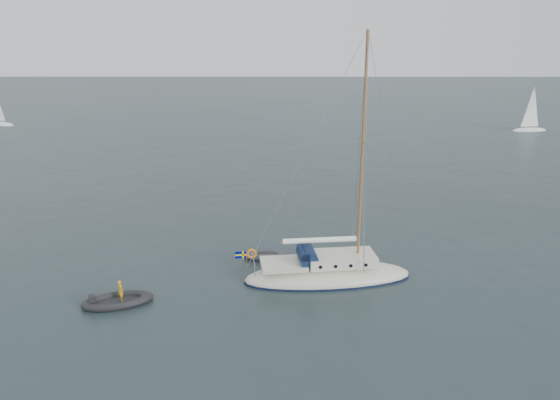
{
  "coord_description": "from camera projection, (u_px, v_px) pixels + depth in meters",
  "views": [
    {
      "loc": [
        -1.21,
        -29.9,
        13.99
      ],
      "look_at": [
        -1.35,
        0.0,
        4.73
      ],
      "focal_mm": 35.0,
      "sensor_mm": 36.0,
      "label": 1
    }
  ],
  "objects": [
    {
      "name": "ground",
      "position": [
        302.0,
        275.0,
        32.7
      ],
      "size": [
        300.0,
        300.0,
        0.0
      ],
      "primitive_type": "plane",
      "color": "black",
      "rests_on": "ground"
    },
    {
      "name": "dinghy",
      "position": [
        266.0,
        255.0,
        35.16
      ],
      "size": [
        2.81,
        1.27,
        0.4
      ],
      "rotation": [
        0.0,
        0.0,
        0.04
      ],
      "color": "#48484D",
      "rests_on": "ground"
    },
    {
      "name": "rib",
      "position": [
        117.0,
        300.0,
        29.18
      ],
      "size": [
        3.79,
        1.72,
        1.37
      ],
      "rotation": [
        0.0,
        0.0,
        0.34
      ],
      "color": "black",
      "rests_on": "ground"
    },
    {
      "name": "sailboat",
      "position": [
        328.0,
        262.0,
        31.83
      ],
      "size": [
        10.37,
        3.1,
        14.76
      ],
      "rotation": [
        0.0,
        0.0,
        0.12
      ],
      "color": "beige",
      "rests_on": "ground"
    },
    {
      "name": "distant_yacht_b",
      "position": [
        532.0,
        110.0,
        79.28
      ],
      "size": [
        5.38,
        2.87,
        7.13
      ],
      "rotation": [
        0.0,
        0.0,
        0.19
      ],
      "color": "white",
      "rests_on": "ground"
    }
  ]
}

